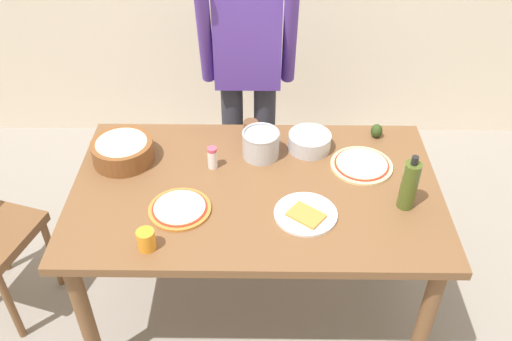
{
  "coord_description": "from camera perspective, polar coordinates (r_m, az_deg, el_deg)",
  "views": [
    {
      "loc": [
        0.02,
        -1.83,
        2.32
      ],
      "look_at": [
        0.0,
        0.05,
        0.81
      ],
      "focal_mm": 38.79,
      "sensor_mm": 36.0,
      "label": 1
    }
  ],
  "objects": [
    {
      "name": "ground",
      "position": [
        2.95,
        -0.01,
        -12.98
      ],
      "size": [
        8.0,
        8.0,
        0.0
      ],
      "primitive_type": "plane",
      "color": "gray"
    },
    {
      "name": "salt_shaker",
      "position": [
        2.48,
        -4.52,
        1.33
      ],
      "size": [
        0.04,
        0.04,
        0.11
      ],
      "color": "white",
      "rests_on": "dining_table"
    },
    {
      "name": "avocado",
      "position": [
        2.74,
        12.32,
        4.02
      ],
      "size": [
        0.06,
        0.06,
        0.07
      ],
      "primitive_type": "ellipsoid",
      "color": "#2D4219",
      "rests_on": "dining_table"
    },
    {
      "name": "olive_oil_bottle",
      "position": [
        2.32,
        15.53,
        -1.44
      ],
      "size": [
        0.07,
        0.07,
        0.26
      ],
      "color": "#47561E",
      "rests_on": "dining_table"
    },
    {
      "name": "plate_with_slice",
      "position": [
        2.27,
        5.15,
        -4.5
      ],
      "size": [
        0.26,
        0.26,
        0.02
      ],
      "color": "white",
      "rests_on": "dining_table"
    },
    {
      "name": "dining_table",
      "position": [
        2.46,
        -0.01,
        -3.29
      ],
      "size": [
        1.6,
        0.96,
        0.76
      ],
      "color": "brown",
      "rests_on": "ground"
    },
    {
      "name": "popcorn_bowl",
      "position": [
        2.59,
        -13.61,
        2.17
      ],
      "size": [
        0.28,
        0.28,
        0.11
      ],
      "color": "brown",
      "rests_on": "dining_table"
    },
    {
      "name": "cup_orange",
      "position": [
        2.15,
        -11.25,
        -7.02
      ],
      "size": [
        0.07,
        0.07,
        0.08
      ],
      "primitive_type": "cylinder",
      "color": "orange",
      "rests_on": "dining_table"
    },
    {
      "name": "pizza_raw_on_board",
      "position": [
        2.55,
        10.83,
        0.57
      ],
      "size": [
        0.28,
        0.28,
        0.02
      ],
      "color": "beige",
      "rests_on": "dining_table"
    },
    {
      "name": "cup_small_brown",
      "position": [
        2.68,
        -0.53,
        4.3
      ],
      "size": [
        0.07,
        0.07,
        0.08
      ],
      "primitive_type": "cylinder",
      "color": "brown",
      "rests_on": "dining_table"
    },
    {
      "name": "pizza_cooked_on_tray",
      "position": [
        2.3,
        -7.87,
        -3.91
      ],
      "size": [
        0.26,
        0.26,
        0.02
      ],
      "color": "#C67A33",
      "rests_on": "dining_table"
    },
    {
      "name": "person_cook",
      "position": [
        2.93,
        -0.83,
        10.69
      ],
      "size": [
        0.49,
        0.25,
        1.62
      ],
      "color": "#2D2D38",
      "rests_on": "ground"
    },
    {
      "name": "steel_pot",
      "position": [
        2.54,
        0.5,
        2.78
      ],
      "size": [
        0.17,
        0.17,
        0.13
      ],
      "color": "#B7B7BC",
      "rests_on": "dining_table"
    },
    {
      "name": "mixing_bowl_steel",
      "position": [
        2.61,
        5.55,
        2.98
      ],
      "size": [
        0.2,
        0.2,
        0.08
      ],
      "color": "#B7B7BC",
      "rests_on": "dining_table"
    }
  ]
}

